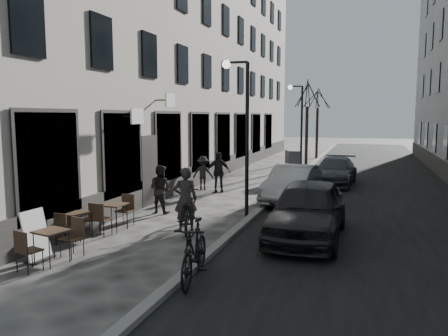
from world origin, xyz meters
The scene contains 22 objects.
ground centered at (0.00, 0.00, 0.00)m, with size 120.00×120.00×0.00m, color #312F2D.
road centered at (3.85, 16.00, 0.00)m, with size 7.30×60.00×0.00m, color black.
kerb centered at (0.20, 16.00, 0.06)m, with size 0.25×60.00×0.12m, color slate.
building_left centered at (-6.00, 16.50, 8.00)m, with size 4.00×35.00×16.00m, color #A69C8B.
streetlamp_near centered at (-0.17, 6.00, 3.16)m, with size 0.90×0.28×5.09m.
streetlamp_far centered at (-0.17, 18.00, 3.16)m, with size 0.90×0.28×5.09m.
tree_near centered at (-0.10, 21.00, 4.66)m, with size 2.40×2.40×5.70m.
tree_far centered at (-0.10, 27.00, 4.66)m, with size 2.40×2.40×5.70m.
bistro_set_a centered at (-2.96, 0.27, 0.47)m, with size 0.75×1.60×0.92m.
bistro_set_b centered at (-3.65, 2.15, 0.43)m, with size 0.60×1.44×0.85m.
bistro_set_c centered at (-3.20, 3.18, 0.48)m, with size 0.67×1.60×0.94m.
sign_board centered at (-3.47, 0.38, 0.47)m, with size 0.44×0.70×1.17m.
utility_cabinet centered at (0.10, 14.37, 0.79)m, with size 0.58×1.05×1.58m, color #59595B.
bicycle centered at (-1.24, 3.86, 0.57)m, with size 0.75×2.16×1.13m, color black.
cyclist_rider centered at (-1.24, 3.86, 0.93)m, with size 0.68×0.44×1.86m, color #2B2725.
pedestrian_near centered at (-3.00, 5.76, 0.82)m, with size 0.80×0.62×1.65m, color black.
pedestrian_mid centered at (-3.28, 10.59, 0.76)m, with size 0.98×0.56×1.51m, color black.
pedestrian_far centered at (-2.46, 10.28, 0.88)m, with size 1.03×0.43×1.76m, color black.
car_near centered at (2.21, 4.18, 0.79)m, with size 1.87×4.64×1.58m, color black.
car_mid centered at (1.00, 9.13, 0.70)m, with size 1.49×4.27×1.41m, color #9A9CA2.
car_far centered at (2.22, 14.00, 0.65)m, with size 1.82×4.47×1.30m, color #363840.
moped centered at (0.46, 0.33, 0.61)m, with size 0.58×2.04×1.22m, color black.
Camera 1 is at (3.69, -7.54, 3.32)m, focal length 35.00 mm.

